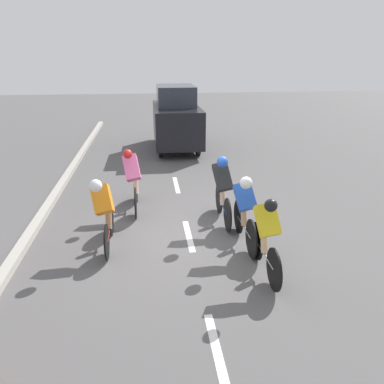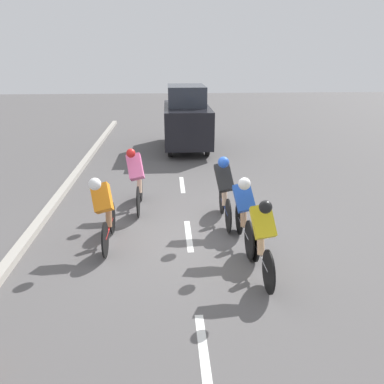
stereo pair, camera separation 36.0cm
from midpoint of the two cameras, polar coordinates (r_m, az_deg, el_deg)
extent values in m
plane|color=#565454|center=(7.84, -1.95, -6.20)|extent=(60.00, 60.00, 0.00)
cube|color=white|center=(5.08, 1.61, -23.07)|extent=(0.12, 1.40, 0.01)
cube|color=white|center=(7.71, -1.86, -6.66)|extent=(0.12, 1.40, 0.01)
cube|color=white|center=(10.65, -3.38, 1.09)|extent=(0.12, 1.40, 0.01)
cube|color=#A8A399|center=(8.10, -25.22, -6.82)|extent=(0.20, 27.18, 0.14)
cylinder|color=black|center=(7.74, 5.76, -3.75)|extent=(0.03, 0.71, 0.71)
cylinder|color=black|center=(6.87, 7.53, -7.07)|extent=(0.03, 0.71, 0.71)
cylinder|color=#B7B7BC|center=(7.30, 6.59, -5.31)|extent=(0.04, 0.99, 0.04)
cylinder|color=#B7B7BC|center=(7.37, 6.35, -3.26)|extent=(0.04, 0.04, 0.42)
cylinder|color=#1999D8|center=(7.31, 6.53, -4.43)|extent=(0.07, 0.07, 0.16)
cylinder|color=tan|center=(7.29, 6.52, -3.78)|extent=(0.12, 0.23, 0.36)
cube|color=blue|center=(6.94, 6.58, -0.71)|extent=(0.42, 0.45, 0.58)
sphere|color=white|center=(6.61, 6.69, 1.38)|extent=(0.22, 0.22, 0.22)
cylinder|color=black|center=(8.67, 2.94, -0.97)|extent=(0.03, 0.71, 0.71)
cylinder|color=black|center=(7.79, 4.12, -3.52)|extent=(0.03, 0.71, 0.71)
cylinder|color=navy|center=(8.23, 3.50, -2.18)|extent=(0.04, 0.97, 0.04)
cylinder|color=navy|center=(8.31, 3.33, -0.40)|extent=(0.04, 0.04, 0.42)
cylinder|color=yellow|center=(8.24, 3.45, -1.41)|extent=(0.07, 0.07, 0.16)
cylinder|color=beige|center=(8.23, 3.44, -0.83)|extent=(0.12, 0.23, 0.36)
cube|color=black|center=(7.89, 3.35, 2.30)|extent=(0.42, 0.50, 0.65)
sphere|color=blue|center=(7.56, 3.29, 4.59)|extent=(0.23, 0.23, 0.23)
cylinder|color=black|center=(6.83, 8.35, -7.41)|extent=(0.03, 0.69, 0.69)
cylinder|color=black|center=(6.03, 10.70, -11.57)|extent=(0.03, 0.69, 0.69)
cylinder|color=#B7B7BC|center=(6.42, 9.45, -9.37)|extent=(0.04, 0.96, 0.04)
cylinder|color=#B7B7BC|center=(6.47, 9.15, -7.02)|extent=(0.04, 0.04, 0.42)
cylinder|color=#1999D8|center=(6.42, 9.38, -8.37)|extent=(0.07, 0.07, 0.16)
cylinder|color=#DBAD84|center=(6.40, 9.36, -7.65)|extent=(0.12, 0.23, 0.36)
cube|color=yellow|center=(6.02, 9.72, -4.27)|extent=(0.40, 0.46, 0.58)
sphere|color=black|center=(5.69, 10.16, -2.05)|extent=(0.20, 0.20, 0.20)
cylinder|color=black|center=(7.84, -13.51, -4.12)|extent=(0.03, 0.66, 0.66)
cylinder|color=black|center=(6.97, -14.34, -7.42)|extent=(0.03, 0.66, 0.66)
cylinder|color=red|center=(7.40, -13.90, -5.67)|extent=(0.04, 0.98, 0.04)
cylinder|color=red|center=(7.47, -13.89, -3.65)|extent=(0.04, 0.04, 0.42)
cylinder|color=green|center=(7.40, -13.92, -4.81)|extent=(0.07, 0.07, 0.16)
cylinder|color=#9E704C|center=(7.39, -13.95, -4.17)|extent=(0.12, 0.23, 0.36)
cube|color=orange|center=(7.06, -14.94, -1.14)|extent=(0.44, 0.46, 0.60)
sphere|color=white|center=(6.75, -15.96, 0.91)|extent=(0.22, 0.22, 0.22)
cylinder|color=black|center=(9.48, -9.54, 0.62)|extent=(0.03, 0.71, 0.71)
cylinder|color=black|center=(8.52, -9.80, -1.67)|extent=(0.03, 0.71, 0.71)
cylinder|color=black|center=(9.00, -9.66, -0.47)|extent=(0.04, 1.02, 0.04)
cylinder|color=black|center=(9.09, -9.69, 1.17)|extent=(0.04, 0.04, 0.42)
cylinder|color=yellow|center=(9.01, -9.68, 0.24)|extent=(0.07, 0.07, 0.16)
cylinder|color=beige|center=(9.01, -9.71, 0.78)|extent=(0.12, 0.23, 0.36)
cube|color=pink|center=(8.68, -10.36, 3.66)|extent=(0.44, 0.50, 0.65)
sphere|color=red|center=(8.38, -11.01, 5.70)|extent=(0.21, 0.21, 0.21)
cylinder|color=black|center=(13.71, 0.14, 6.85)|extent=(0.14, 0.64, 0.64)
cylinder|color=black|center=(13.62, -5.59, 6.67)|extent=(0.14, 0.64, 0.64)
cylinder|color=black|center=(16.05, -0.91, 8.82)|extent=(0.14, 0.64, 0.64)
cylinder|color=black|center=(15.97, -5.82, 8.66)|extent=(0.14, 0.64, 0.64)
cube|color=black|center=(14.69, -3.11, 10.39)|extent=(1.70, 3.88, 1.34)
cube|color=#2D333D|center=(14.74, -3.24, 14.49)|extent=(1.39, 2.14, 0.74)
camera|label=1|loc=(0.18, -91.41, -0.52)|focal=35.00mm
camera|label=2|loc=(0.18, 88.59, 0.52)|focal=35.00mm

